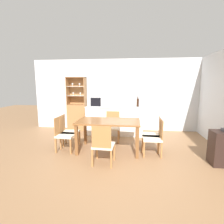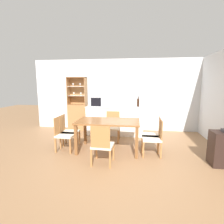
# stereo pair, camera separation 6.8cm
# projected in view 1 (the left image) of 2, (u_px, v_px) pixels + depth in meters

# --- Properties ---
(ground_plane) EXTENTS (18.00, 18.00, 0.00)m
(ground_plane) POSITION_uv_depth(u_px,v_px,m) (119.00, 159.00, 3.96)
(ground_plane) COLOR #936B47
(wall_back) EXTENTS (6.80, 0.06, 2.55)m
(wall_back) POSITION_uv_depth(u_px,v_px,m) (125.00, 95.00, 6.32)
(wall_back) COLOR silver
(wall_back) RESTS_ON ground_plane
(kitchen_counter) EXTENTS (1.88, 0.56, 0.94)m
(kitchen_counter) POSITION_uv_depth(u_px,v_px,m) (115.00, 120.00, 5.81)
(kitchen_counter) COLOR white
(kitchen_counter) RESTS_ON ground_plane
(display_cabinet) EXTENTS (0.67, 0.37, 1.92)m
(display_cabinet) POSITION_uv_depth(u_px,v_px,m) (77.00, 113.00, 6.44)
(display_cabinet) COLOR #A37042
(display_cabinet) RESTS_ON ground_plane
(dining_table) EXTENTS (1.54, 0.89, 0.78)m
(dining_table) POSITION_uv_depth(u_px,v_px,m) (109.00, 125.00, 4.36)
(dining_table) COLOR brown
(dining_table) RESTS_ON ground_plane
(dining_chair_head_near) EXTENTS (0.45, 0.45, 0.86)m
(dining_chair_head_near) POSITION_uv_depth(u_px,v_px,m) (103.00, 145.00, 3.64)
(dining_chair_head_near) COLOR beige
(dining_chair_head_near) RESTS_ON ground_plane
(dining_chair_side_right_near) EXTENTS (0.45, 0.45, 0.86)m
(dining_chair_side_right_near) POSITION_uv_depth(u_px,v_px,m) (154.00, 138.00, 4.14)
(dining_chair_side_right_near) COLOR beige
(dining_chair_side_right_near) RESTS_ON ground_plane
(dining_chair_side_right_far) EXTENTS (0.46, 0.46, 0.86)m
(dining_chair_side_right_far) POSITION_uv_depth(u_px,v_px,m) (153.00, 134.00, 4.39)
(dining_chair_side_right_far) COLOR beige
(dining_chair_side_right_far) RESTS_ON ground_plane
(dining_chair_side_left_far) EXTENTS (0.45, 0.45, 0.86)m
(dining_chair_side_left_far) POSITION_uv_depth(u_px,v_px,m) (68.00, 131.00, 4.66)
(dining_chair_side_left_far) COLOR beige
(dining_chair_side_left_far) RESTS_ON ground_plane
(dining_chair_head_far) EXTENTS (0.44, 0.44, 0.86)m
(dining_chair_head_far) POSITION_uv_depth(u_px,v_px,m) (112.00, 127.00, 5.16)
(dining_chair_head_far) COLOR beige
(dining_chair_head_far) RESTS_ON ground_plane
(dining_chair_side_left_near) EXTENTS (0.46, 0.46, 0.86)m
(dining_chair_side_left_near) POSITION_uv_depth(u_px,v_px,m) (65.00, 134.00, 4.41)
(dining_chair_side_left_near) COLOR beige
(dining_chair_side_left_near) RESTS_ON ground_plane
(microwave) EXTENTS (0.51, 0.33, 0.32)m
(microwave) POSITION_uv_depth(u_px,v_px,m) (99.00, 102.00, 5.75)
(microwave) COLOR #B7BABF
(microwave) RESTS_ON kitchen_counter
(wine_bottle) EXTENTS (0.08, 0.08, 0.34)m
(wine_bottle) POSITION_uv_depth(u_px,v_px,m) (138.00, 102.00, 5.69)
(wine_bottle) COLOR black
(wine_bottle) RESTS_ON kitchen_counter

